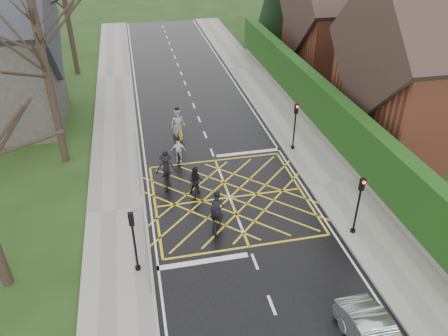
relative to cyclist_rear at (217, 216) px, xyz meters
name	(u,v)px	position (x,y,z in m)	size (l,w,h in m)	color
ground	(230,198)	(1.14, 2.25, -0.67)	(120.00, 120.00, 0.00)	black
road	(230,197)	(1.14, 2.25, -0.66)	(9.00, 80.00, 0.01)	black
sidewalk_right	(333,183)	(7.14, 2.25, -0.59)	(3.00, 80.00, 0.15)	gray
sidewalk_left	(116,211)	(-4.86, 2.25, -0.59)	(3.00, 80.00, 0.15)	gray
stone_wall	(321,129)	(8.89, 8.25, -0.32)	(0.50, 38.00, 0.70)	slate
hedge	(324,105)	(8.89, 8.25, 1.43)	(0.90, 38.00, 2.80)	#1A390F
house_near	(447,69)	(15.89, 6.25, 4.06)	(11.80, 9.80, 11.30)	brown
house_far	(346,22)	(15.89, 20.25, 3.69)	(9.80, 8.80, 10.30)	brown
tree_near	(37,30)	(-7.86, 8.25, 7.25)	(9.24, 9.24, 11.44)	black
railing_south	(146,241)	(-3.51, -1.25, 0.12)	(0.05, 5.04, 1.03)	slate
railing_north	(138,158)	(-3.51, 6.25, 0.12)	(0.05, 6.04, 1.03)	slate
traffic_light_ne	(295,127)	(6.24, 6.44, 1.00)	(0.24, 0.31, 3.21)	black
traffic_light_se	(358,207)	(6.24, -1.96, 1.00)	(0.24, 0.31, 3.21)	black
traffic_light_sw	(134,242)	(-3.96, -2.25, 1.00)	(0.24, 0.31, 3.21)	black
cyclist_rear	(217,216)	(0.00, 0.00, 0.00)	(1.32, 2.23, 2.05)	black
cyclist_back	(196,184)	(-0.57, 2.98, -0.01)	(0.95, 1.79, 1.73)	black
cyclist_mid	(167,172)	(-2.01, 4.38, 0.08)	(1.29, 2.18, 2.04)	black
cyclist_front	(179,153)	(-1.07, 6.54, -0.05)	(0.95, 1.72, 1.67)	black
cyclist_lead	(178,126)	(-0.66, 10.05, 0.05)	(1.02, 2.22, 2.07)	gold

